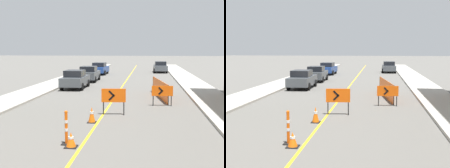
# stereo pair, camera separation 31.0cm
# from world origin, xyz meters

# --- Properties ---
(lane_stripe) EXTENTS (0.12, 69.58, 0.01)m
(lane_stripe) POSITION_xyz_m (0.00, 34.79, 0.00)
(lane_stripe) COLOR gold
(lane_stripe) RESTS_ON ground_plane
(sidewalk_left) EXTENTS (2.64, 69.58, 0.15)m
(sidewalk_left) POSITION_xyz_m (-6.59, 34.79, 0.08)
(sidewalk_left) COLOR #ADA89E
(sidewalk_left) RESTS_ON ground_plane
(sidewalk_right) EXTENTS (2.64, 69.58, 0.15)m
(sidewalk_right) POSITION_xyz_m (6.59, 34.79, 0.08)
(sidewalk_right) COLOR #ADA89E
(sidewalk_right) RESTS_ON ground_plane
(traffic_cone_fourth) EXTENTS (0.43, 0.43, 0.54)m
(traffic_cone_fourth) POSITION_xyz_m (-0.34, 15.52, 0.27)
(traffic_cone_fourth) COLOR black
(traffic_cone_fourth) RESTS_ON ground_plane
(traffic_cone_fifth) EXTENTS (0.41, 0.41, 0.75)m
(traffic_cone_fifth) POSITION_xyz_m (-0.27, 19.21, 0.37)
(traffic_cone_fifth) COLOR black
(traffic_cone_fifth) RESTS_ON ground_plane
(delineator_post_rear) EXTENTS (0.34, 0.34, 1.24)m
(delineator_post_rear) POSITION_xyz_m (-0.59, 15.83, 0.54)
(delineator_post_rear) COLOR black
(delineator_post_rear) RESTS_ON ground_plane
(arrow_barricade_primary) EXTENTS (1.26, 0.18, 1.38)m
(arrow_barricade_primary) POSITION_xyz_m (0.55, 21.00, 0.98)
(arrow_barricade_primary) COLOR #EF560C
(arrow_barricade_primary) RESTS_ON ground_plane
(arrow_barricade_secondary) EXTENTS (1.27, 0.13, 1.22)m
(arrow_barricade_secondary) POSITION_xyz_m (3.18, 23.86, 0.87)
(arrow_barricade_secondary) COLOR #EF560C
(arrow_barricade_secondary) RESTS_ON ground_plane
(safety_mesh_fence) EXTENTS (0.88, 6.03, 1.23)m
(safety_mesh_fence) POSITION_xyz_m (3.15, 27.14, 0.61)
(safety_mesh_fence) COLOR #EF560C
(safety_mesh_fence) RESTS_ON ground_plane
(parked_car_curb_near) EXTENTS (1.94, 4.31, 1.59)m
(parked_car_curb_near) POSITION_xyz_m (-3.94, 31.39, 0.80)
(parked_car_curb_near) COLOR #474C51
(parked_car_curb_near) RESTS_ON ground_plane
(parked_car_curb_mid) EXTENTS (1.94, 4.32, 1.59)m
(parked_car_curb_mid) POSITION_xyz_m (-3.86, 37.30, 0.80)
(parked_car_curb_mid) COLOR #474C51
(parked_car_curb_mid) RESTS_ON ground_plane
(parked_car_curb_far) EXTENTS (2.03, 4.39, 1.59)m
(parked_car_curb_far) POSITION_xyz_m (-4.06, 45.85, 0.80)
(parked_car_curb_far) COLOR navy
(parked_car_curb_far) RESTS_ON ground_plane
(parked_car_opposite_side) EXTENTS (1.95, 4.34, 1.59)m
(parked_car_opposite_side) POSITION_xyz_m (4.06, 50.30, 0.80)
(parked_car_opposite_side) COLOR #474C51
(parked_car_opposite_side) RESTS_ON ground_plane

